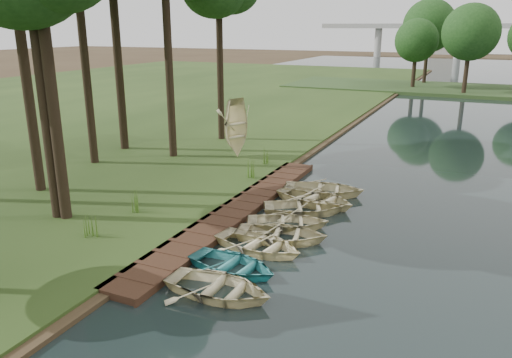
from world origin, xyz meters
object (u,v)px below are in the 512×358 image
at_px(boardwalk, 237,211).
at_px(rowboat_2, 259,242).
at_px(rowboat_1, 233,263).
at_px(stored_rowboat, 236,151).
at_px(rowboat_0, 218,285).

relative_size(boardwalk, rowboat_2, 4.68).
distance_m(rowboat_1, stored_rowboat, 14.35).
bearing_deg(rowboat_1, rowboat_0, -160.79).
relative_size(rowboat_1, rowboat_2, 0.92).
height_order(rowboat_0, rowboat_1, rowboat_0).
xyz_separation_m(boardwalk, rowboat_0, (2.63, -6.43, 0.25)).
bearing_deg(rowboat_0, rowboat_1, 12.32).
xyz_separation_m(rowboat_0, stored_rowboat, (-6.67, 14.41, 0.26)).
distance_m(rowboat_2, stored_rowboat, 12.80).
distance_m(boardwalk, rowboat_1, 5.40).
distance_m(boardwalk, rowboat_2, 3.92).
bearing_deg(rowboat_0, stored_rowboat, 25.57).
bearing_deg(boardwalk, stored_rowboat, 116.83).
relative_size(rowboat_0, rowboat_2, 1.00).
bearing_deg(boardwalk, rowboat_2, -51.52).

